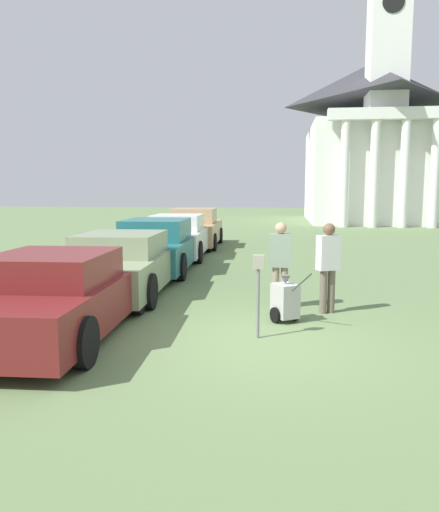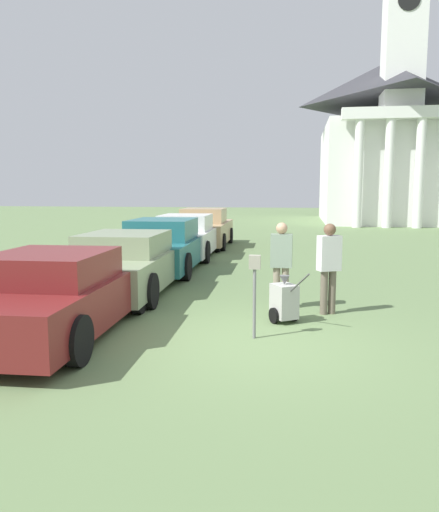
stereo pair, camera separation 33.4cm
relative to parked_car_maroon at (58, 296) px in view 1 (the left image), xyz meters
The scene contains 11 objects.
ground_plane 3.17m from the parked_car_maroon, ahead, with size 120.00×120.00×0.00m, color #607A4C.
parked_car_maroon is the anchor object (origin of this frame).
parked_car_sage 3.42m from the parked_car_maroon, 90.00° to the left, with size 2.22×5.13×1.39m.
parked_car_teal 6.61m from the parked_car_maroon, 90.00° to the left, with size 2.23×5.26×1.51m.
parked_car_white 9.56m from the parked_car_maroon, 90.00° to the left, with size 2.13×4.78×1.50m.
parked_car_tan 12.91m from the parked_car_maroon, 90.00° to the left, with size 2.18×4.75×1.59m.
parking_meter 3.23m from the parked_car_maroon, ahead, with size 0.18×0.09×1.33m.
person_worker 4.26m from the parked_car_maroon, 33.55° to the left, with size 0.42×0.23×1.71m.
person_supervisor 4.90m from the parked_car_maroon, 24.76° to the left, with size 0.47×0.38×1.72m.
equipment_cart 3.88m from the parked_car_maroon, 19.79° to the left, with size 0.70×0.93×1.00m.
church 33.52m from the parked_car_maroon, 72.06° to the left, with size 9.23×13.75×22.25m.
Camera 1 is at (0.43, -7.49, 2.34)m, focal length 35.00 mm.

